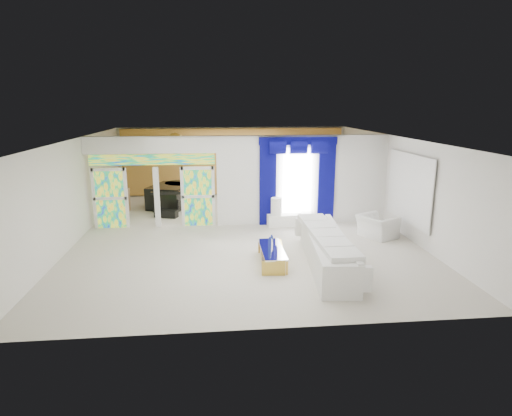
{
  "coord_description": "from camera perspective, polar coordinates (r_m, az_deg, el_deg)",
  "views": [
    {
      "loc": [
        -0.87,
        -12.98,
        4.02
      ],
      "look_at": [
        0.3,
        -1.2,
        1.1
      ],
      "focal_mm": 29.84,
      "sensor_mm": 36.0,
      "label": 1
    }
  ],
  "objects": [
    {
      "name": "window_pane",
      "position": [
        14.38,
        5.53,
        3.5
      ],
      "size": [
        1.0,
        0.02,
        2.3
      ],
      "primitive_type": "cube",
      "color": "white",
      "rests_on": "dividing_wall"
    },
    {
      "name": "blue_drape_right",
      "position": [
        14.59,
        9.41,
        3.33
      ],
      "size": [
        0.55,
        0.1,
        2.8
      ],
      "primitive_type": "cube",
      "color": "#030341",
      "rests_on": "ground"
    },
    {
      "name": "blue_drape_left",
      "position": [
        14.21,
        1.58,
        3.23
      ],
      "size": [
        0.55,
        0.1,
        2.8
      ],
      "primitive_type": "cube",
      "color": "#030341",
      "rests_on": "ground"
    },
    {
      "name": "floor",
      "position": [
        13.61,
        -1.76,
        -3.32
      ],
      "size": [
        12.0,
        12.0,
        0.0
      ],
      "primitive_type": "plane",
      "color": "#B7AF9E",
      "rests_on": "ground"
    },
    {
      "name": "chandelier",
      "position": [
        16.5,
        -10.76,
        8.86
      ],
      "size": [
        0.6,
        0.6,
        0.6
      ],
      "primitive_type": "sphere",
      "color": "gold",
      "rests_on": "ceiling"
    },
    {
      "name": "stained_transom",
      "position": [
        14.23,
        -13.71,
        6.32
      ],
      "size": [
        4.0,
        0.05,
        0.35
      ],
      "primitive_type": "cube",
      "color": "#994C3F",
      "rests_on": "dividing_header"
    },
    {
      "name": "stained_panel_left",
      "position": [
        14.7,
        -18.94,
        1.24
      ],
      "size": [
        0.95,
        0.04,
        2.0
      ],
      "primitive_type": "cube",
      "color": "#994C3F",
      "rests_on": "ground"
    },
    {
      "name": "dividing_header",
      "position": [
        14.18,
        -13.82,
        8.22
      ],
      "size": [
        4.3,
        0.18,
        0.55
      ],
      "primitive_type": "cube",
      "color": "white",
      "rests_on": "dividing_wall"
    },
    {
      "name": "table_lamp",
      "position": [
        14.17,
        2.74,
        0.22
      ],
      "size": [
        0.36,
        0.36,
        0.58
      ],
      "primitive_type": "cylinder",
      "color": "silver",
      "rests_on": "console_table"
    },
    {
      "name": "tv_console",
      "position": [
        16.96,
        -17.63,
        0.98
      ],
      "size": [
        0.6,
        0.55,
        0.86
      ],
      "primitive_type": "cube",
      "rotation": [
        0.0,
        0.0,
        0.03
      ],
      "color": "tan",
      "rests_on": "ground"
    },
    {
      "name": "coffee_table",
      "position": [
        11.04,
        2.17,
        -6.46
      ],
      "size": [
        0.72,
        1.74,
        0.38
      ],
      "primitive_type": "cube",
      "rotation": [
        0.0,
        0.0,
        -0.09
      ],
      "color": "gold",
      "rests_on": "ground"
    },
    {
      "name": "decanters",
      "position": [
        10.98,
        2.16,
        -4.99
      ],
      "size": [
        0.2,
        1.09,
        0.27
      ],
      "color": "white",
      "rests_on": "coffee_table"
    },
    {
      "name": "stained_panel_right",
      "position": [
        14.31,
        -7.77,
        1.55
      ],
      "size": [
        0.95,
        0.04,
        2.0
      ],
      "primitive_type": "cube",
      "color": "#994C3F",
      "rests_on": "ground"
    },
    {
      "name": "gold_curtains",
      "position": [
        19.07,
        -3.03,
        6.25
      ],
      "size": [
        9.7,
        0.12,
        2.9
      ],
      "primitive_type": "cube",
      "color": "#BD7D2D",
      "rests_on": "ground"
    },
    {
      "name": "console_table",
      "position": [
        14.34,
        3.9,
        -1.64
      ],
      "size": [
        1.2,
        0.45,
        0.39
      ],
      "primitive_type": "cube",
      "rotation": [
        0.0,
        0.0,
        0.07
      ],
      "color": "white",
      "rests_on": "ground"
    },
    {
      "name": "grand_piano",
      "position": [
        17.22,
        -11.44,
        1.58
      ],
      "size": [
        1.81,
        2.07,
        0.88
      ],
      "primitive_type": "cube",
      "rotation": [
        0.0,
        0.0,
        -0.33
      ],
      "color": "black",
      "rests_on": "ground"
    },
    {
      "name": "white_sofa",
      "position": [
        10.96,
        9.44,
        -5.71
      ],
      "size": [
        1.24,
        4.11,
        0.77
      ],
      "primitive_type": "cube",
      "rotation": [
        0.0,
        0.0,
        -0.09
      ],
      "color": "silver",
      "rests_on": "ground"
    },
    {
      "name": "wall_mirror",
      "position": [
        13.54,
        19.87,
        2.52
      ],
      "size": [
        0.04,
        2.7,
        1.9
      ],
      "primitive_type": "cube",
      "color": "white",
      "rests_on": "ground"
    },
    {
      "name": "armchair",
      "position": [
        13.58,
        15.95,
        -2.4
      ],
      "size": [
        1.3,
        1.36,
        0.68
      ],
      "primitive_type": "imported",
      "rotation": [
        0.0,
        0.0,
        2.05
      ],
      "color": "silver",
      "rests_on": "ground"
    },
    {
      "name": "dividing_wall",
      "position": [
        14.52,
        6.43,
        3.78
      ],
      "size": [
        5.7,
        0.18,
        3.0
      ],
      "primitive_type": "cube",
      "color": "white",
      "rests_on": "ground"
    },
    {
      "name": "blue_pelmet",
      "position": [
        14.17,
        5.68,
        8.94
      ],
      "size": [
        2.6,
        0.12,
        0.25
      ],
      "primitive_type": "cube",
      "color": "#030341",
      "rests_on": "dividing_wall"
    },
    {
      "name": "piano_bench",
      "position": [
        15.74,
        -11.94,
        -0.73
      ],
      "size": [
        0.89,
        0.57,
        0.28
      ],
      "primitive_type": "cube",
      "rotation": [
        0.0,
        0.0,
        -0.33
      ],
      "color": "black",
      "rests_on": "ground"
    }
  ]
}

